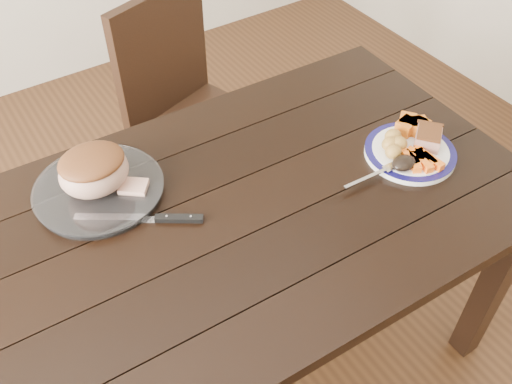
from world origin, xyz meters
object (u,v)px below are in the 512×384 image
dining_table (226,238)px  carving_knife (163,219)px  roast_joint (94,172)px  pork_slice (428,138)px  chair_far (188,105)px  fork (376,174)px  dinner_plate (410,153)px  serving_platter (99,190)px

dining_table → carving_knife: (-0.14, 0.07, 0.10)m
dining_table → roast_joint: roast_joint is taller
pork_slice → roast_joint: roast_joint is taller
chair_far → pork_slice: 0.93m
roast_joint → dining_table: bearing=-46.1°
chair_far → fork: (0.13, -0.85, 0.25)m
chair_far → carving_knife: 0.82m
chair_far → dinner_plate: size_ratio=3.69×
dining_table → chair_far: 0.79m
fork → carving_knife: size_ratio=0.64×
dining_table → fork: bearing=-15.8°
serving_platter → fork: 0.73m
dining_table → carving_knife: bearing=155.0°
dining_table → chair_far: (0.27, 0.73, -0.13)m
pork_slice → serving_platter: bearing=157.9°
pork_slice → carving_knife: bearing=167.8°
dinner_plate → carving_knife: dinner_plate is taller
dining_table → chair_far: bearing=69.8°
dinner_plate → serving_platter: serving_platter is taller
fork → roast_joint: (-0.63, 0.36, 0.05)m
dinner_plate → carving_knife: size_ratio=0.91×
serving_platter → roast_joint: bearing=0.0°
dining_table → fork: 0.43m
roast_joint → carving_knife: bearing=-62.0°
roast_joint → carving_knife: (0.09, -0.18, -0.07)m
fork → roast_joint: roast_joint is taller
dinner_plate → roast_joint: size_ratio=1.42×
dining_table → chair_far: size_ratio=1.75×
carving_knife → serving_platter: bearing=152.1°
dinner_plate → fork: bearing=-171.6°
chair_far → roast_joint: size_ratio=5.24×
dining_table → carving_knife: 0.18m
fork → dinner_plate: bearing=11.1°
serving_platter → carving_knife: 0.20m
dining_table → serving_platter: bearing=133.9°
dinner_plate → carving_knife: (-0.69, 0.16, -0.00)m
dinner_plate → pork_slice: 0.06m
dining_table → fork: fork is taller
serving_platter → pork_slice: pork_slice is taller
dining_table → roast_joint: (-0.23, 0.24, 0.17)m
chair_far → carving_knife: size_ratio=3.36×
dining_table → fork: size_ratio=9.13×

